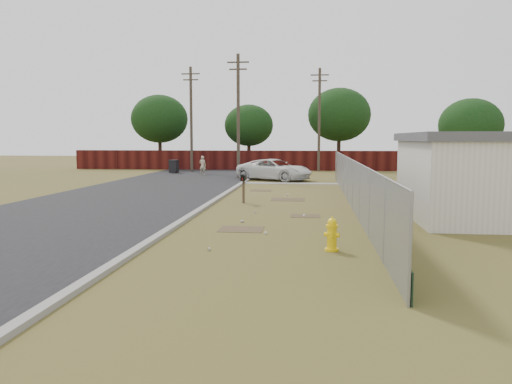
# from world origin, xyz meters

# --- Properties ---
(ground) EXTENTS (120.00, 120.00, 0.00)m
(ground) POSITION_xyz_m (0.00, 0.00, 0.00)
(ground) COLOR brown
(ground) RESTS_ON ground
(street) EXTENTS (15.10, 60.00, 0.12)m
(street) POSITION_xyz_m (-6.76, 8.05, 0.02)
(street) COLOR black
(street) RESTS_ON ground
(chainlink_fence) EXTENTS (0.10, 27.06, 2.02)m
(chainlink_fence) POSITION_xyz_m (3.12, 1.03, 0.80)
(chainlink_fence) COLOR gray
(chainlink_fence) RESTS_ON ground
(privacy_fence) EXTENTS (30.00, 0.12, 1.80)m
(privacy_fence) POSITION_xyz_m (-6.00, 25.00, 0.90)
(privacy_fence) COLOR #46130F
(privacy_fence) RESTS_ON ground
(utility_poles) EXTENTS (12.60, 8.24, 9.00)m
(utility_poles) POSITION_xyz_m (-3.67, 20.67, 4.69)
(utility_poles) COLOR #43382D
(utility_poles) RESTS_ON ground
(houses) EXTENTS (9.30, 17.24, 3.10)m
(houses) POSITION_xyz_m (9.70, 3.13, 1.56)
(houses) COLOR silver
(houses) RESTS_ON ground
(horizon_trees) EXTENTS (33.32, 31.94, 7.78)m
(horizon_trees) POSITION_xyz_m (0.84, 23.56, 4.63)
(horizon_trees) COLOR #352318
(horizon_trees) RESTS_ON ground
(fire_hydrant) EXTENTS (0.45, 0.45, 0.89)m
(fire_hydrant) POSITION_xyz_m (1.95, -7.75, 0.42)
(fire_hydrant) COLOR yellow
(fire_hydrant) RESTS_ON ground
(mailbox) EXTENTS (0.21, 0.57, 1.31)m
(mailbox) POSITION_xyz_m (-1.62, 1.49, 1.04)
(mailbox) COLOR brown
(mailbox) RESTS_ON ground
(pickup_truck) EXTENTS (5.84, 4.62, 1.47)m
(pickup_truck) POSITION_xyz_m (-1.16, 14.05, 0.74)
(pickup_truck) COLOR white
(pickup_truck) RESTS_ON ground
(pedestrian) EXTENTS (0.62, 0.48, 1.53)m
(pedestrian) POSITION_xyz_m (-7.23, 18.36, 0.76)
(pedestrian) COLOR tan
(pedestrian) RESTS_ON ground
(trash_bin) EXTENTS (0.78, 0.86, 1.11)m
(trash_bin) POSITION_xyz_m (-10.15, 20.37, 0.57)
(trash_bin) COLOR black
(trash_bin) RESTS_ON ground
(scattered_litter) EXTENTS (3.39, 13.02, 0.07)m
(scattered_litter) POSITION_xyz_m (0.08, -3.21, 0.04)
(scattered_litter) COLOR silver
(scattered_litter) RESTS_ON ground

